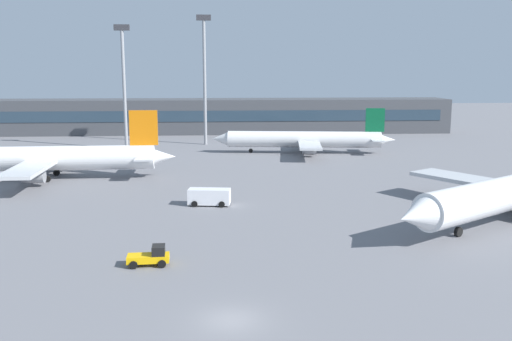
{
  "coord_description": "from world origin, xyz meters",
  "views": [
    {
      "loc": [
        -0.6,
        -35.22,
        16.74
      ],
      "look_at": [
        4.3,
        40.0,
        3.0
      ],
      "focal_mm": 38.93,
      "sensor_mm": 36.0,
      "label": 1
    }
  ],
  "objects_px": {
    "baggage_tug_yellow": "(151,256)",
    "floodlight_tower_west": "(204,71)",
    "airplane_mid": "(36,159)",
    "service_van_white": "(209,197)",
    "floodlight_tower_east": "(124,78)",
    "airplane_far": "(303,139)"
  },
  "relations": [
    {
      "from": "baggage_tug_yellow",
      "to": "floodlight_tower_west",
      "type": "xyz_separation_m",
      "value": [
        2.8,
        79.08,
        15.53
      ]
    },
    {
      "from": "baggage_tug_yellow",
      "to": "airplane_mid",
      "type": "bearing_deg",
      "value": 119.14
    },
    {
      "from": "service_van_white",
      "to": "floodlight_tower_west",
      "type": "distance_m",
      "value": 59.69
    },
    {
      "from": "service_van_white",
      "to": "floodlight_tower_west",
      "type": "bearing_deg",
      "value": 91.86
    },
    {
      "from": "airplane_mid",
      "to": "service_van_white",
      "type": "xyz_separation_m",
      "value": [
        26.97,
        -18.6,
        -2.11
      ]
    },
    {
      "from": "service_van_white",
      "to": "airplane_mid",
      "type": "bearing_deg",
      "value": 145.42
    },
    {
      "from": "airplane_mid",
      "to": "service_van_white",
      "type": "distance_m",
      "value": 32.83
    },
    {
      "from": "airplane_mid",
      "to": "floodlight_tower_west",
      "type": "distance_m",
      "value": 48.27
    },
    {
      "from": "floodlight_tower_east",
      "to": "airplane_mid",
      "type": "bearing_deg",
      "value": -104.02
    },
    {
      "from": "airplane_far",
      "to": "floodlight_tower_east",
      "type": "bearing_deg",
      "value": 166.29
    },
    {
      "from": "airplane_mid",
      "to": "floodlight_tower_west",
      "type": "xyz_separation_m",
      "value": [
        25.09,
        39.09,
        13.11
      ]
    },
    {
      "from": "baggage_tug_yellow",
      "to": "service_van_white",
      "type": "bearing_deg",
      "value": 77.67
    },
    {
      "from": "service_van_white",
      "to": "floodlight_tower_east",
      "type": "relative_size",
      "value": 0.21
    },
    {
      "from": "floodlight_tower_east",
      "to": "service_van_white",
      "type": "bearing_deg",
      "value": -70.2
    },
    {
      "from": "baggage_tug_yellow",
      "to": "floodlight_tower_west",
      "type": "relative_size",
      "value": 0.13
    },
    {
      "from": "floodlight_tower_west",
      "to": "airplane_far",
      "type": "bearing_deg",
      "value": -36.51
    },
    {
      "from": "airplane_far",
      "to": "floodlight_tower_east",
      "type": "relative_size",
      "value": 1.43
    },
    {
      "from": "baggage_tug_yellow",
      "to": "floodlight_tower_east",
      "type": "distance_m",
      "value": 75.91
    },
    {
      "from": "airplane_far",
      "to": "baggage_tug_yellow",
      "type": "bearing_deg",
      "value": -109.54
    },
    {
      "from": "airplane_far",
      "to": "baggage_tug_yellow",
      "type": "relative_size",
      "value": 10.11
    },
    {
      "from": "airplane_far",
      "to": "floodlight_tower_east",
      "type": "xyz_separation_m",
      "value": [
        -36.8,
        8.98,
        12.19
      ]
    },
    {
      "from": "airplane_far",
      "to": "service_van_white",
      "type": "distance_m",
      "value": 46.58
    }
  ]
}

